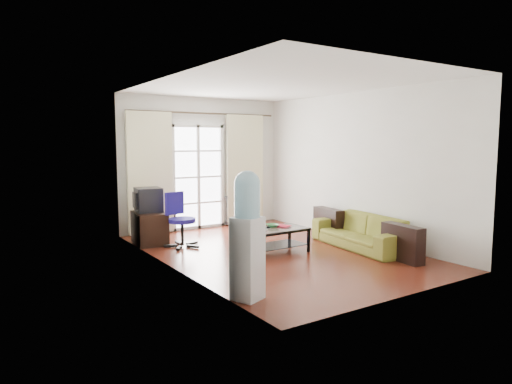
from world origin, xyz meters
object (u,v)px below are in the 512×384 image
(sofa, at_px, (361,232))
(water_cooler, at_px, (247,233))
(tv_stand, at_px, (149,228))
(crt_tv, at_px, (147,200))
(coffee_table, at_px, (277,237))
(task_chair, at_px, (181,231))

(sofa, distance_m, water_cooler, 3.22)
(water_cooler, bearing_deg, sofa, -2.03)
(sofa, bearing_deg, tv_stand, -121.19)
(tv_stand, bearing_deg, crt_tv, 94.53)
(sofa, xyz_separation_m, crt_tv, (-2.90, 2.37, 0.50))
(sofa, distance_m, coffee_table, 1.49)
(coffee_table, relative_size, tv_stand, 1.30)
(sofa, relative_size, tv_stand, 2.61)
(sofa, xyz_separation_m, task_chair, (-2.54, 1.74, -0.00))
(tv_stand, bearing_deg, sofa, -31.81)
(coffee_table, height_order, crt_tv, crt_tv)
(coffee_table, xyz_separation_m, crt_tv, (-1.49, 1.86, 0.52))
(sofa, height_order, coffee_table, sofa)
(sofa, height_order, crt_tv, crt_tv)
(coffee_table, xyz_separation_m, task_chair, (-1.14, 1.23, 0.02))
(task_chair, distance_m, water_cooler, 2.93)
(crt_tv, distance_m, task_chair, 0.88)
(sofa, height_order, tv_stand, tv_stand)
(crt_tv, bearing_deg, coffee_table, -43.50)
(task_chair, bearing_deg, coffee_table, -61.55)
(crt_tv, bearing_deg, tv_stand, -84.25)
(tv_stand, xyz_separation_m, task_chair, (0.36, -0.55, -0.00))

